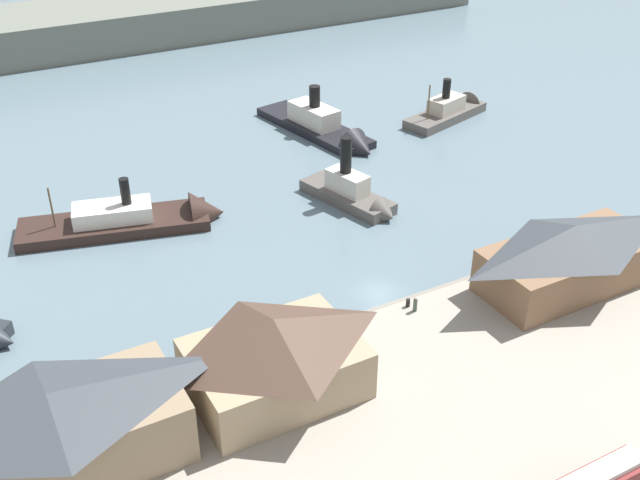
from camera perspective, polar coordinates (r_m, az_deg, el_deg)
ground_plane at (r=85.74m, az=4.43°, el=-3.95°), size 320.00×320.00×0.00m
quay_promenade at (r=72.21m, az=14.13°, el=-12.22°), size 110.00×36.00×1.20m
seawall_edge at (r=83.05m, az=5.79°, el=-4.90°), size 110.00×0.80×1.00m
ferry_shed_central_terminal at (r=65.21m, az=-19.18°, el=-13.31°), size 20.46×10.10×7.90m
ferry_shed_west_terminal at (r=68.72m, az=-3.41°, el=-8.54°), size 15.26×11.24×8.00m
ferry_shed_customs_shed at (r=87.07m, az=18.16°, el=-1.07°), size 20.12×9.26×7.47m
pedestrian_near_west_shed at (r=80.86m, az=7.11°, el=-4.80°), size 0.43×0.43×1.75m
mooring_post_west at (r=81.64m, az=6.58°, el=-4.67°), size 0.44×0.44×0.90m
ferry_mid_harbor at (r=102.36m, az=2.63°, el=3.39°), size 8.21×16.00×10.62m
ferry_approaching_west at (r=100.22m, az=-12.88°, el=1.58°), size 26.56×12.88×9.33m
ferry_outer_harbor at (r=133.66m, az=9.89°, el=9.58°), size 18.65×9.75×8.91m
ferry_approaching_east at (r=123.28m, az=0.60°, el=8.19°), size 10.53×26.00×9.94m
far_headland at (r=178.58m, az=-15.66°, el=15.25°), size 180.00×24.00×8.00m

